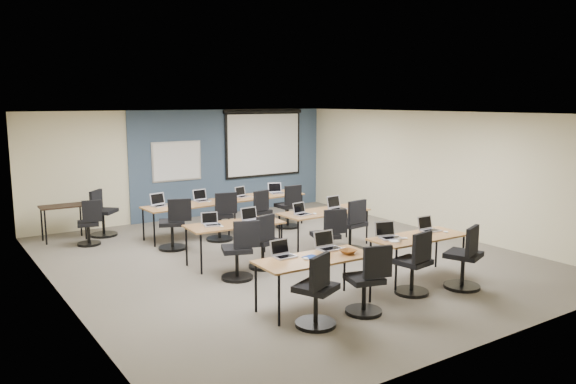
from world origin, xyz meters
TOP-DOWN VIEW (x-y plane):
  - floor at (0.00, 0.00)m, footprint 8.00×9.00m
  - ceiling at (0.00, 0.00)m, footprint 8.00×9.00m
  - wall_back at (0.00, 4.50)m, footprint 8.00×0.04m
  - wall_front at (0.00, -4.50)m, footprint 8.00×0.04m
  - wall_left at (-4.00, 0.00)m, footprint 0.04×9.00m
  - wall_right at (4.00, 0.00)m, footprint 0.04×9.00m
  - blue_accent_panel at (1.25, 4.47)m, footprint 5.50×0.04m
  - whiteboard at (-0.30, 4.43)m, footprint 1.28×0.03m
  - projector_screen at (2.20, 4.41)m, footprint 2.40×0.10m
  - training_table_front_left at (-1.08, -2.34)m, footprint 1.71×0.71m
  - training_table_front_right at (1.10, -2.26)m, footprint 1.68×0.70m
  - training_table_mid_left at (-0.95, 0.27)m, footprint 1.75×0.73m
  - training_table_mid_right at (1.10, 0.29)m, footprint 1.85×0.77m
  - training_table_back_left at (-0.92, 2.48)m, footprint 1.82×0.76m
  - training_table_back_right at (1.05, 2.63)m, footprint 1.94×0.81m
  - laptop_0 at (-1.42, -2.04)m, footprint 0.31×0.26m
  - mouse_0 at (-1.23, -2.34)m, footprint 0.08×0.11m
  - task_chair_0 at (-1.49, -2.94)m, footprint 0.58×0.54m
  - laptop_1 at (-0.63, -2.05)m, footprint 0.35×0.29m
  - mouse_1 at (-0.42, -2.22)m, footprint 0.06×0.09m
  - task_chair_1 at (-0.63, -2.96)m, footprint 0.52×0.52m
  - laptop_2 at (0.60, -2.08)m, footprint 0.35×0.30m
  - mouse_2 at (0.78, -2.27)m, footprint 0.09×0.11m
  - task_chair_2 at (0.49, -2.76)m, footprint 0.52×0.52m
  - laptop_3 at (1.53, -2.08)m, footprint 0.32×0.27m
  - mouse_3 at (1.67, -2.34)m, footprint 0.08×0.11m
  - task_chair_3 at (1.34, -3.02)m, footprint 0.59×0.57m
  - laptop_4 at (-1.36, 0.37)m, footprint 0.30×0.25m
  - mouse_4 at (-1.28, 0.14)m, footprint 0.07×0.10m
  - task_chair_4 at (-1.36, -0.64)m, footprint 0.56×0.53m
  - laptop_5 at (-0.61, 0.25)m, footprint 0.33×0.28m
  - mouse_5 at (-0.43, 0.12)m, footprint 0.09×0.11m
  - task_chair_5 at (-0.71, -0.34)m, footprint 0.51×0.51m
  - laptop_6 at (0.52, 0.26)m, footprint 0.30×0.26m
  - mouse_6 at (0.74, 0.13)m, footprint 0.07×0.11m
  - task_chair_6 at (0.46, -0.66)m, footprint 0.54×0.52m
  - laptop_7 at (1.43, 0.30)m, footprint 0.36×0.30m
  - mouse_7 at (1.68, 0.17)m, footprint 0.08×0.11m
  - task_chair_7 at (1.33, -0.31)m, footprint 0.57×0.57m
  - laptop_8 at (-1.45, 2.67)m, footprint 0.35×0.30m
  - mouse_8 at (-1.15, 2.57)m, footprint 0.07×0.10m
  - task_chair_8 at (-1.51, 1.75)m, footprint 0.59×0.56m
  - laptop_9 at (-0.46, 2.72)m, footprint 0.33×0.28m
  - mouse_9 at (-0.39, 2.49)m, footprint 0.08×0.10m
  - task_chair_9 at (-0.41, 1.88)m, footprint 0.57×0.57m
  - laptop_10 at (0.55, 2.69)m, footprint 0.30×0.26m
  - mouse_10 at (0.71, 2.44)m, footprint 0.06×0.10m
  - task_chair_10 at (0.57, 1.96)m, footprint 0.51×0.51m
  - laptop_11 at (1.48, 2.66)m, footprint 0.33×0.28m
  - mouse_11 at (1.74, 2.52)m, footprint 0.08×0.11m
  - task_chair_11 at (1.45, 2.08)m, footprint 0.54×0.54m
  - blue_mousepad at (-1.11, -2.28)m, footprint 0.25×0.22m
  - snack_bowl at (-0.55, -2.43)m, footprint 0.28×0.28m
  - snack_plate at (0.52, -2.29)m, footprint 0.20×0.20m
  - coffee_cup at (0.52, -2.41)m, footprint 0.06×0.06m
  - utility_table at (-3.16, 3.76)m, footprint 0.91×0.51m
  - spare_chair_a at (-2.40, 3.65)m, footprint 0.69×0.57m
  - spare_chair_b at (-2.82, 3.01)m, footprint 0.47×0.47m

SIDE VIEW (x-z plane):
  - floor at x=0.00m, z-range -0.01..0.01m
  - spare_chair_b at x=-2.82m, z-range -0.09..0.87m
  - task_chair_5 at x=-0.71m, z-range -0.09..0.90m
  - task_chair_10 at x=0.57m, z-range -0.09..0.91m
  - task_chair_1 at x=-0.63m, z-range -0.09..0.91m
  - task_chair_6 at x=0.46m, z-range -0.09..0.92m
  - task_chair_2 at x=0.49m, z-range -0.09..0.92m
  - task_chair_4 at x=-1.36m, z-range -0.09..0.92m
  - task_chair_11 at x=1.45m, z-range -0.09..0.93m
  - task_chair_0 at x=-1.49m, z-range -0.09..0.93m
  - task_chair_8 at x=-1.51m, z-range -0.09..0.95m
  - task_chair_3 at x=1.34m, z-range -0.09..0.95m
  - task_chair_9 at x=-0.41m, z-range -0.09..0.95m
  - task_chair_7 at x=1.33m, z-range -0.09..0.95m
  - spare_chair_a at x=-2.40m, z-range -0.09..0.96m
  - utility_table at x=-3.16m, z-range 0.28..1.03m
  - training_table_front_right at x=1.10m, z-range 0.32..1.05m
  - training_table_front_left at x=-1.08m, z-range 0.32..1.05m
  - training_table_mid_left at x=-0.95m, z-range 0.32..1.05m
  - training_table_back_left at x=-0.92m, z-range 0.32..1.05m
  - training_table_mid_right at x=1.10m, z-range 0.32..1.05m
  - training_table_back_right at x=1.05m, z-range 0.32..1.05m
  - blue_mousepad at x=-1.11m, z-range 0.73..0.74m
  - snack_plate at x=0.52m, z-range 0.73..0.74m
  - mouse_9 at x=-0.39m, z-range 0.73..0.76m
  - mouse_4 at x=-1.28m, z-range 0.73..0.76m
  - mouse_1 at x=-0.42m, z-range 0.73..0.76m
  - mouse_11 at x=1.74m, z-range 0.73..0.76m
  - mouse_7 at x=1.68m, z-range 0.73..0.76m
  - mouse_2 at x=0.78m, z-range 0.73..0.76m
  - mouse_3 at x=1.67m, z-range 0.72..0.76m
  - mouse_10 at x=0.71m, z-range 0.72..0.76m
  - mouse_8 at x=-1.15m, z-range 0.72..0.76m
  - mouse_5 at x=-0.43m, z-range 0.72..0.76m
  - mouse_0 at x=-1.23m, z-range 0.72..0.76m
  - mouse_6 at x=0.74m, z-range 0.72..0.76m
  - snack_bowl at x=-0.55m, z-range 0.73..0.79m
  - coffee_cup at x=0.52m, z-range 0.74..0.80m
  - laptop_4 at x=-1.36m, z-range 0.67..0.90m
  - laptop_6 at x=0.52m, z-range 0.67..0.90m
  - laptop_10 at x=0.55m, z-range 0.67..0.91m
  - laptop_0 at x=-1.42m, z-range 0.67..0.91m
  - laptop_3 at x=1.53m, z-range 0.67..0.91m
  - laptop_11 at x=1.48m, z-range 0.67..0.92m
  - laptop_9 at x=-0.46m, z-range 0.67..0.92m
  - laptop_5 at x=-0.61m, z-range 0.67..0.92m
  - laptop_1 at x=-0.63m, z-range 0.66..0.93m
  - laptop_2 at x=0.60m, z-range 0.66..0.93m
  - laptop_8 at x=-1.45m, z-range 0.66..0.93m
  - laptop_7 at x=1.43m, z-range 0.66..0.93m
  - wall_back at x=0.00m, z-range 0.00..2.70m
  - wall_front at x=0.00m, z-range 0.00..2.70m
  - wall_left at x=-4.00m, z-range 0.00..2.70m
  - wall_right at x=4.00m, z-range 0.00..2.70m
  - blue_accent_panel at x=1.25m, z-range 0.00..2.70m
  - whiteboard at x=-0.30m, z-range 0.96..1.94m
  - projector_screen at x=2.20m, z-range 0.98..2.80m
  - ceiling at x=0.00m, z-range 2.69..2.71m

